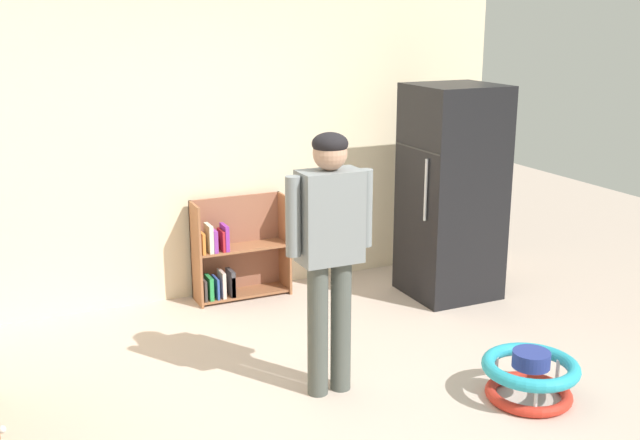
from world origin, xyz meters
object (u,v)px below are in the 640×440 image
Objects in this scene: standing_person at (330,240)px; bookshelf at (234,255)px; baby_walker at (530,376)px; refrigerator at (452,192)px.

bookshelf is at bearing 90.08° from standing_person.
baby_walker is at bearing -29.71° from standing_person.
standing_person is at bearing -89.92° from bookshelf.
refrigerator is 2.09× the size of bookshelf.
refrigerator is at bearing 34.92° from standing_person.
baby_walker is at bearing -108.46° from refrigerator.
bookshelf is at bearing 113.66° from baby_walker.
refrigerator reaches higher than baby_walker.
baby_walker is (1.09, -0.62, -0.85)m from standing_person.
bookshelf is at bearing 157.84° from refrigerator.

